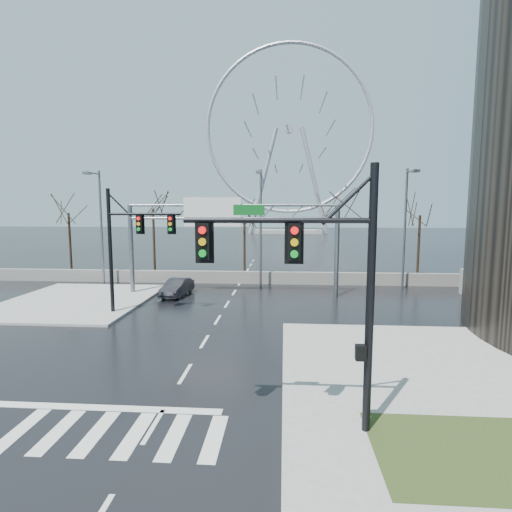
# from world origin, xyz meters

# --- Properties ---
(ground) EXTENTS (260.00, 260.00, 0.00)m
(ground) POSITION_xyz_m (0.00, 0.00, 0.00)
(ground) COLOR black
(ground) RESTS_ON ground
(sidewalk_right_ext) EXTENTS (12.00, 10.00, 0.15)m
(sidewalk_right_ext) POSITION_xyz_m (10.00, 2.00, 0.07)
(sidewalk_right_ext) COLOR gray
(sidewalk_right_ext) RESTS_ON ground
(sidewalk_far) EXTENTS (10.00, 12.00, 0.15)m
(sidewalk_far) POSITION_xyz_m (-11.00, 12.00, 0.07)
(sidewalk_far) COLOR gray
(sidewalk_far) RESTS_ON ground
(grass_strip) EXTENTS (5.00, 4.00, 0.02)m
(grass_strip) POSITION_xyz_m (9.00, -5.00, 0.15)
(grass_strip) COLOR #243717
(grass_strip) RESTS_ON sidewalk_near
(barrier_wall) EXTENTS (52.00, 0.50, 1.10)m
(barrier_wall) POSITION_xyz_m (0.00, 20.00, 0.55)
(barrier_wall) COLOR slate
(barrier_wall) RESTS_ON ground
(signal_mast_near) EXTENTS (5.52, 0.41, 8.00)m
(signal_mast_near) POSITION_xyz_m (5.14, -4.04, 4.87)
(signal_mast_near) COLOR black
(signal_mast_near) RESTS_ON ground
(signal_mast_far) EXTENTS (4.72, 0.41, 8.00)m
(signal_mast_far) POSITION_xyz_m (-5.87, 8.96, 4.83)
(signal_mast_far) COLOR black
(signal_mast_far) RESTS_ON ground
(sign_gantry) EXTENTS (16.36, 0.40, 7.60)m
(sign_gantry) POSITION_xyz_m (-0.38, 14.96, 5.18)
(sign_gantry) COLOR slate
(sign_gantry) RESTS_ON ground
(streetlight_left) EXTENTS (0.50, 2.55, 10.00)m
(streetlight_left) POSITION_xyz_m (-12.00, 18.16, 5.89)
(streetlight_left) COLOR slate
(streetlight_left) RESTS_ON ground
(streetlight_mid) EXTENTS (0.50, 2.55, 10.00)m
(streetlight_mid) POSITION_xyz_m (2.00, 18.16, 5.89)
(streetlight_mid) COLOR slate
(streetlight_mid) RESTS_ON ground
(streetlight_right) EXTENTS (0.50, 2.55, 10.00)m
(streetlight_right) POSITION_xyz_m (14.00, 18.16, 5.89)
(streetlight_right) COLOR slate
(streetlight_right) RESTS_ON ground
(tree_far_left) EXTENTS (3.50, 3.50, 7.00)m
(tree_far_left) POSITION_xyz_m (-18.00, 24.00, 5.57)
(tree_far_left) COLOR black
(tree_far_left) RESTS_ON ground
(tree_left) EXTENTS (3.75, 3.75, 7.50)m
(tree_left) POSITION_xyz_m (-9.00, 23.50, 5.98)
(tree_left) COLOR black
(tree_left) RESTS_ON ground
(tree_center) EXTENTS (3.25, 3.25, 6.50)m
(tree_center) POSITION_xyz_m (0.00, 24.50, 5.17)
(tree_center) COLOR black
(tree_center) RESTS_ON ground
(tree_right) EXTENTS (3.90, 3.90, 7.80)m
(tree_right) POSITION_xyz_m (9.00, 23.50, 6.22)
(tree_right) COLOR black
(tree_right) RESTS_ON ground
(tree_far_right) EXTENTS (3.40, 3.40, 6.80)m
(tree_far_right) POSITION_xyz_m (17.00, 24.00, 5.41)
(tree_far_right) COLOR black
(tree_far_right) RESTS_ON ground
(ferris_wheel) EXTENTS (45.00, 6.00, 50.91)m
(ferris_wheel) POSITION_xyz_m (5.00, 95.00, 26.13)
(ferris_wheel) COLOR gray
(ferris_wheel) RESTS_ON ground
(car) EXTENTS (1.92, 4.18, 1.33)m
(car) POSITION_xyz_m (-4.27, 14.48, 0.66)
(car) COLOR black
(car) RESTS_ON ground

